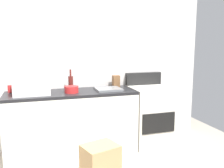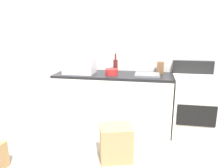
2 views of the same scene
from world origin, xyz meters
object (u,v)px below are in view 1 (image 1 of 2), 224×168
Objects in this scene: coffee_mug at (11,89)px; microwave at (32,84)px; stove_oven at (149,114)px; cardboard_box_large at (100,163)px; knife_block at (116,81)px; mixing_bowl at (72,89)px; wine_bottle at (71,82)px.

microwave is at bearing -40.49° from coffee_mug.
stove_oven reaches higher than cardboard_box_large.
coffee_mug is (-2.02, 0.20, 0.48)m from stove_oven.
cardboard_box_large is at bearing -49.01° from microwave.
knife_block is (1.24, 0.22, -0.05)m from microwave.
mixing_bowl is at bearing -3.38° from microwave.
mixing_bowl is at bearing -160.76° from knife_block.
microwave is 0.52m from mixing_bowl.
coffee_mug is (-0.28, 0.24, -0.09)m from microwave.
stove_oven is 1.33m from wine_bottle.
microwave is 0.38m from coffee_mug.
wine_bottle reaches higher than knife_block.
wine_bottle reaches higher than cardboard_box_large.
wine_bottle is at bearing 19.28° from microwave.
mixing_bowl is (-0.02, -0.22, -0.06)m from wine_bottle.
microwave is 1.06× the size of cardboard_box_large.
stove_oven is 2.53× the size of cardboard_box_large.
coffee_mug is 0.53× the size of mixing_bowl.
mixing_bowl is at bearing -18.83° from coffee_mug.
cardboard_box_large is (-0.53, -1.05, -0.77)m from knife_block.
stove_oven is 3.67× the size of wine_bottle.
mixing_bowl is (-1.22, -0.07, 0.48)m from stove_oven.
microwave is at bearing 176.62° from mixing_bowl.
knife_block is at bearing -0.73° from coffee_mug.
knife_block is at bearing 63.25° from cardboard_box_large.
wine_bottle is 3.00× the size of coffee_mug.
stove_oven is at bearing -5.60° from coffee_mug.
knife_block is 0.41× the size of cardboard_box_large.
wine_bottle is (-1.20, 0.14, 0.54)m from stove_oven.
microwave is 1.36m from cardboard_box_large.
stove_oven is 1.32m from mixing_bowl.
cardboard_box_large is (0.71, -0.82, -0.82)m from microwave.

